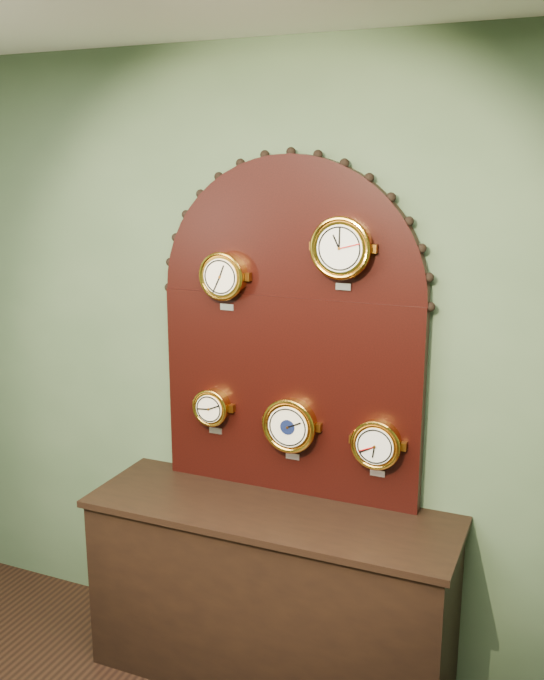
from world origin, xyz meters
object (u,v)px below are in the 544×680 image
at_px(display_board, 290,320).
at_px(arabic_clock, 342,248).
at_px(shop_counter, 270,597).
at_px(barometer, 290,425).
at_px(roman_clock, 223,276).
at_px(tide_clock, 377,444).
at_px(hygrometer, 212,407).

distance_m(display_board, arabic_clock, 0.42).
relative_size(shop_counter, barometer, 5.35).
xyz_separation_m(shop_counter, roman_clock, (-0.29, 0.15, 1.41)).
bearing_deg(arabic_clock, tide_clock, 0.33).
relative_size(arabic_clock, hygrometer, 1.35).
bearing_deg(barometer, display_board, 114.35).
distance_m(display_board, roman_clock, 0.35).
xyz_separation_m(shop_counter, display_board, (0.00, 0.22, 1.23)).
relative_size(display_board, hygrometer, 6.71).
height_order(shop_counter, roman_clock, roman_clock).
bearing_deg(shop_counter, tide_clock, 19.99).
bearing_deg(display_board, tide_clock, -8.93).
relative_size(roman_clock, barometer, 0.89).
bearing_deg(barometer, tide_clock, 0.13).
bearing_deg(tide_clock, arabic_clock, -179.67).
bearing_deg(barometer, roman_clock, 179.83).
distance_m(shop_counter, tide_clock, 0.87).
relative_size(display_board, barometer, 5.12).
bearing_deg(shop_counter, roman_clock, 151.96).
relative_size(shop_counter, roman_clock, 6.03).
xyz_separation_m(shop_counter, arabic_clock, (0.25, 0.15, 1.56)).
bearing_deg(shop_counter, barometer, 78.73).
bearing_deg(barometer, arabic_clock, -0.02).
xyz_separation_m(shop_counter, hygrometer, (-0.36, 0.15, 0.80)).
distance_m(barometer, tide_clock, 0.39).
bearing_deg(hygrometer, roman_clock, -0.88).
distance_m(shop_counter, hygrometer, 0.89).
height_order(roman_clock, arabic_clock, arabic_clock).
xyz_separation_m(roman_clock, arabic_clock, (0.54, -0.00, 0.15)).
relative_size(display_board, tide_clock, 5.70).
height_order(roman_clock, hygrometer, roman_clock).
xyz_separation_m(shop_counter, barometer, (0.03, 0.15, 0.77)).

